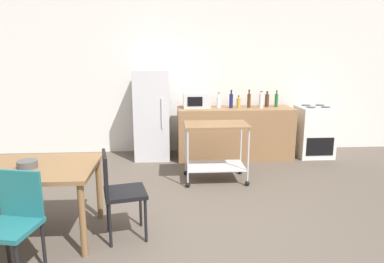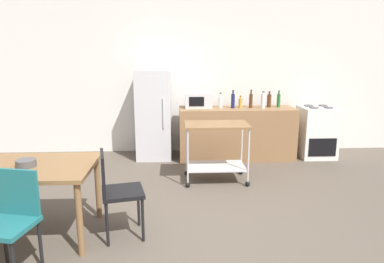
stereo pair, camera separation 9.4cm
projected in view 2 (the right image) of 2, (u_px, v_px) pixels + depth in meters
The scene contains 18 objects.
ground_plane at pixel (193, 230), 3.69m from camera, with size 12.00×12.00×0.00m, color brown.
back_wall at pixel (184, 74), 6.49m from camera, with size 8.40×0.12×2.90m, color silver.
kitchen_counter at pixel (236, 133), 6.17m from camera, with size 2.00×0.64×0.90m, color olive.
dining_table at pixel (17, 173), 3.43m from camera, with size 1.50×0.90×0.75m.
chair_black at pixel (116, 188), 3.46m from camera, with size 0.48×0.48×0.89m.
chair_teal at pixel (11, 217), 2.85m from camera, with size 0.48×0.48×0.89m.
stove_oven at pixel (316, 132), 6.26m from camera, with size 0.60×0.61×0.92m.
refrigerator at pixel (154, 115), 6.13m from camera, with size 0.60×0.63×1.55m.
kitchen_cart at pixel (216, 143), 5.01m from camera, with size 0.91×0.57×0.85m.
microwave at pixel (198, 100), 6.07m from camera, with size 0.46×0.35×0.26m.
bottle_sesame_oil at pixel (220, 102), 6.07m from camera, with size 0.07×0.07×0.26m.
bottle_soda at pixel (233, 101), 6.02m from camera, with size 0.06×0.06×0.31m.
bottle_vinegar at pixel (240, 103), 6.07m from camera, with size 0.07×0.07×0.21m.
bottle_olive_oil at pixel (251, 100), 6.06m from camera, with size 0.06×0.06×0.31m.
bottle_wine at pixel (263, 101), 6.00m from camera, with size 0.08×0.08×0.29m.
bottle_sparkling_water at pixel (269, 100), 6.13m from camera, with size 0.07×0.07×0.28m.
bottle_soy_sauce at pixel (279, 100), 6.13m from camera, with size 0.06×0.06×0.29m.
fruit_bowl at pixel (26, 163), 3.38m from camera, with size 0.19×0.19×0.07m, color #4C4C4C.
Camera 2 is at (-0.18, -3.37, 1.82)m, focal length 32.74 mm.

